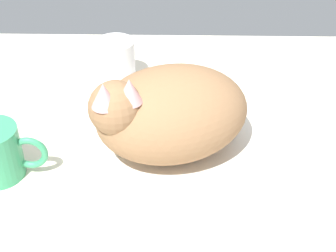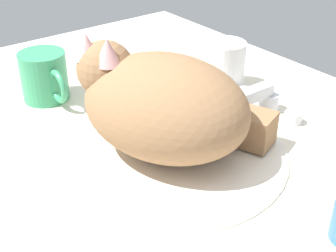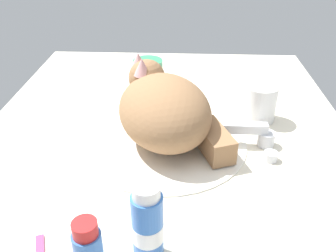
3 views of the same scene
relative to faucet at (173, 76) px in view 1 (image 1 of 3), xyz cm
name	(u,v)px [view 1 (image 1 of 3)]	position (x,y,z in cm)	size (l,w,h in cm)	color
ground_plane	(172,158)	(0.00, -19.50, -3.78)	(110.00, 82.50, 3.00)	silver
sink_basin	(172,149)	(0.00, -19.50, -1.95)	(34.60, 34.60, 0.65)	white
faucet	(173,76)	(0.00, 0.00, 0.00)	(13.41, 11.36, 5.07)	silver
cat	(167,112)	(-0.73, -19.47, 5.43)	(28.53, 26.78, 15.91)	#936B47
rinse_cup	(116,61)	(-11.00, 1.97, 2.00)	(7.37, 7.37, 8.55)	white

